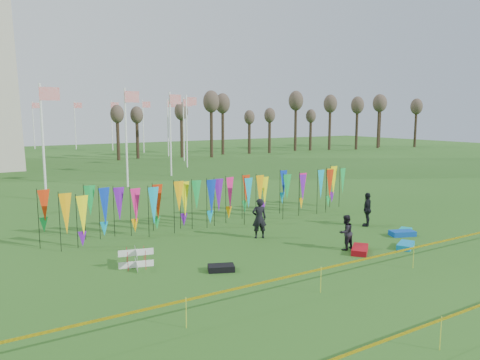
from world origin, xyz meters
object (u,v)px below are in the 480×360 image
person_right (367,209)px  kite_bag_teal (405,231)px  kite_bag_black (221,268)px  kite_bag_blue (402,233)px  person_left (259,218)px  kite_bag_red (360,250)px  person_mid (346,232)px  kite_bag_turquoise (406,245)px  box_kite (136,258)px

person_right → kite_bag_teal: size_ratio=1.62×
kite_bag_black → kite_bag_blue: bearing=-1.1°
kite_bag_teal → person_right: bearing=102.0°
person_left → kite_bag_red: 4.97m
person_mid → kite_bag_teal: bearing=179.5°
person_mid → kite_bag_red: bearing=102.6°
person_mid → kite_bag_turquoise: size_ratio=1.35×
kite_bag_turquoise → kite_bag_red: size_ratio=0.85×
person_left → person_mid: size_ratio=1.24×
person_right → kite_bag_red: size_ratio=1.33×
kite_bag_turquoise → kite_bag_black: same height
kite_bag_red → kite_bag_blue: bearing=13.1°
kite_bag_turquoise → kite_bag_black: (-8.54, 1.68, -0.00)m
kite_bag_turquoise → person_mid: bearing=153.3°
person_right → kite_bag_turquoise: 4.24m
kite_bag_turquoise → kite_bag_red: bearing=165.3°
kite_bag_turquoise → kite_bag_teal: bearing=39.8°
person_mid → person_right: size_ratio=0.86×
person_left → kite_bag_red: size_ratio=1.42×
kite_bag_teal → kite_bag_black: bearing=-179.7°
person_mid → kite_bag_teal: size_ratio=1.40×
person_mid → kite_bag_red: 0.96m
kite_bag_teal → person_left: bearing=154.8°
kite_bag_blue → kite_bag_red: 3.96m
person_left → kite_bag_black: 5.13m
person_left → person_right: bearing=-169.0°
kite_bag_red → kite_bag_teal: 4.47m
person_mid → person_right: (4.11, 2.58, 0.13)m
kite_bag_blue → person_left: bearing=151.4°
kite_bag_blue → kite_bag_black: bearing=178.9°
person_mid → person_left: bearing=-65.9°
box_kite → kite_bag_teal: 13.41m
person_left → kite_bag_teal: person_left is taller
person_mid → kite_bag_black: size_ratio=1.57×
box_kite → kite_bag_turquoise: 11.79m
kite_bag_turquoise → kite_bag_blue: 2.19m
kite_bag_black → kite_bag_turquoise: bearing=-11.1°
person_right → kite_bag_black: (-10.17, -2.15, -0.79)m
kite_bag_turquoise → kite_bag_red: kite_bag_red is taller
person_left → kite_bag_red: (2.37, -4.28, -0.85)m
kite_bag_black → kite_bag_teal: (10.62, 0.05, -0.01)m
box_kite → person_mid: person_mid is taller
kite_bag_blue → kite_bag_red: bearing=-166.9°
box_kite → kite_bag_teal: box_kite is taller
person_mid → kite_bag_teal: (4.55, 0.48, -0.68)m
person_left → kite_bag_turquoise: person_left is taller
kite_bag_teal → kite_bag_turquoise: bearing=-140.2°
box_kite → person_right: 12.82m
person_mid → person_right: bearing=-154.3°
kite_bag_turquoise → kite_bag_black: bearing=168.9°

